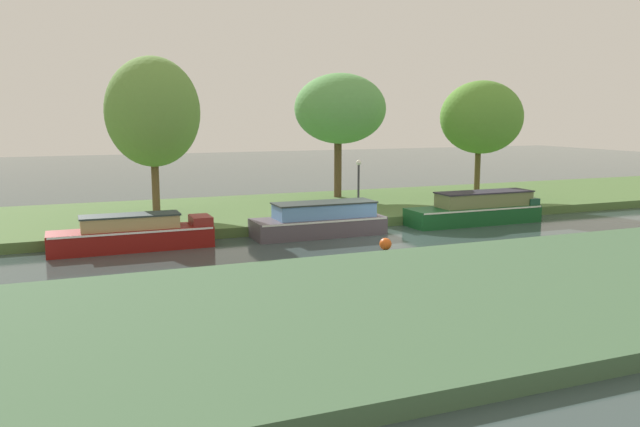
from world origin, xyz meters
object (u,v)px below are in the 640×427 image
Objects in this scene: channel_buoy at (385,244)px; mooring_post_near at (292,212)px; slate_barge at (320,221)px; willow_tree_right at (482,118)px; maroon_cruiser at (134,234)px; forest_narrowboat at (477,209)px; lamp_post at (359,179)px; willow_tree_left at (153,112)px; willow_tree_centre at (340,109)px.

mooring_post_near is at bearing 110.15° from channel_buoy.
willow_tree_right reaches higher than slate_barge.
forest_narrowboat is at bearing -0.00° from maroon_cruiser.
lamp_post is at bearing 16.20° from mooring_post_near.
channel_buoy is (6.91, -8.96, -4.77)m from willow_tree_left.
willow_tree_centre is 2.73× the size of lamp_post.
forest_narrowboat is 0.95× the size of willow_tree_centre.
channel_buoy is (1.83, -4.99, -0.57)m from mooring_post_near.
maroon_cruiser is (-7.34, 0.00, -0.03)m from slate_barge.
maroon_cruiser is at bearing 157.26° from channel_buoy.
channel_buoy is (-10.19, -8.40, -4.51)m from willow_tree_right.
channel_buoy is (8.46, -3.55, -0.34)m from maroon_cruiser.
lamp_post is (-1.43, -5.32, -3.21)m from willow_tree_centre.
lamp_post reaches higher than slate_barge.
slate_barge is 7.34m from maroon_cruiser.
willow_tree_right is (11.32, 4.86, 4.13)m from slate_barge.
lamp_post reaches higher than maroon_cruiser.
maroon_cruiser is at bearing 180.00° from forest_narrowboat.
forest_narrowboat is 7.47m from channel_buoy.
mooring_post_near is 1.76× the size of channel_buoy.
lamp_post is at bearing 152.40° from forest_narrowboat.
forest_narrowboat reaches higher than mooring_post_near.
lamp_post is (2.91, 2.50, 1.37)m from slate_barge.
forest_narrowboat is 7.32m from willow_tree_right.
slate_barge is 4.07m from lamp_post.
willow_tree_left is (-13.47, 5.42, 4.36)m from forest_narrowboat.
willow_tree_right is (6.98, -2.96, -0.45)m from willow_tree_centre.
willow_tree_centre is at bearing 74.97° from lamp_post.
forest_narrowboat is 14.17× the size of channel_buoy.
mooring_post_near is (-3.62, -1.05, -1.18)m from lamp_post.
willow_tree_centre reaches higher than slate_barge.
willow_tree_left reaches higher than forest_narrowboat.
willow_tree_centre is at bearing 157.05° from willow_tree_right.
willow_tree_left is at bearing 127.64° from channel_buoy.
willow_tree_centre is 14.98× the size of channel_buoy.
lamp_post is (-8.41, -2.36, -2.76)m from willow_tree_right.
slate_barge is 12.18× the size of channel_buoy.
forest_narrowboat is 15.02m from maroon_cruiser.
willow_tree_left reaches higher than channel_buoy.
willow_tree_left is 2.87× the size of lamp_post.
slate_barge is at bearing -63.96° from mooring_post_near.
maroon_cruiser is 0.92× the size of willow_tree_right.
willow_tree_centre is (11.67, 7.81, 4.62)m from maroon_cruiser.
mooring_post_near is at bearing -163.80° from lamp_post.
willow_tree_right is at bearing -1.87° from willow_tree_left.
slate_barge is 10.04m from willow_tree_centre.
forest_narrowboat is 1.09× the size of maroon_cruiser.
forest_narrowboat is 1.01× the size of willow_tree_right.
willow_tree_right is at bearing 53.23° from forest_narrowboat.
slate_barge reaches higher than channel_buoy.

